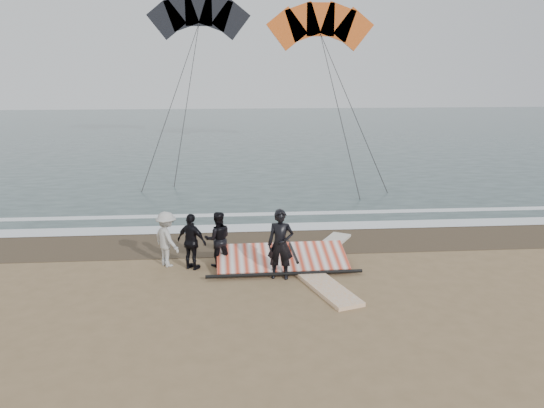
{
  "coord_description": "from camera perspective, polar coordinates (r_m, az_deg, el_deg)",
  "views": [
    {
      "loc": [
        -1.23,
        -11.42,
        5.34
      ],
      "look_at": [
        -0.07,
        3.0,
        1.6
      ],
      "focal_mm": 35.0,
      "sensor_mm": 36.0,
      "label": 1
    }
  ],
  "objects": [
    {
      "name": "ground",
      "position": [
        12.66,
        1.42,
        -10.45
      ],
      "size": [
        120.0,
        120.0,
        0.0
      ],
      "primitive_type": "plane",
      "color": "#8C704C",
      "rests_on": "ground"
    },
    {
      "name": "sea",
      "position": [
        44.75,
        -3.02,
        7.63
      ],
      "size": [
        120.0,
        54.0,
        0.02
      ],
      "primitive_type": "cube",
      "color": "#233838",
      "rests_on": "ground"
    },
    {
      "name": "wet_sand",
      "position": [
        16.83,
        -0.18,
        -3.98
      ],
      "size": [
        120.0,
        2.8,
        0.01
      ],
      "primitive_type": "cube",
      "color": "#4C3D2B",
      "rests_on": "ground"
    },
    {
      "name": "foam_near",
      "position": [
        18.15,
        -0.52,
        -2.52
      ],
      "size": [
        120.0,
        0.9,
        0.01
      ],
      "primitive_type": "cube",
      "color": "white",
      "rests_on": "sea"
    },
    {
      "name": "foam_far",
      "position": [
        19.78,
        -0.87,
        -1.08
      ],
      "size": [
        120.0,
        0.45,
        0.01
      ],
      "primitive_type": "cube",
      "color": "white",
      "rests_on": "sea"
    },
    {
      "name": "man_main",
      "position": [
        13.67,
        0.92,
        -4.36
      ],
      "size": [
        0.75,
        0.56,
        1.85
      ],
      "primitive_type": "imported",
      "rotation": [
        0.0,
        0.0,
        -0.19
      ],
      "color": "black",
      "rests_on": "ground"
    },
    {
      "name": "board_white",
      "position": [
        13.39,
        5.84,
        -8.84
      ],
      "size": [
        1.45,
        2.62,
        0.1
      ],
      "primitive_type": "cube",
      "rotation": [
        0.0,
        0.0,
        0.31
      ],
      "color": "white",
      "rests_on": "ground"
    },
    {
      "name": "board_cream",
      "position": [
        16.47,
        6.27,
        -4.33
      ],
      "size": [
        1.68,
        2.23,
        0.09
      ],
      "primitive_type": "cube",
      "rotation": [
        0.0,
        0.0,
        -0.54
      ],
      "color": "beige",
      "rests_on": "ground"
    },
    {
      "name": "trio_cluster",
      "position": [
        14.67,
        -8.84,
        -3.82
      ],
      "size": [
        2.34,
        1.27,
        1.56
      ],
      "color": "black",
      "rests_on": "ground"
    },
    {
      "name": "sail_rig",
      "position": [
        14.77,
        0.77,
        -5.89
      ],
      "size": [
        4.13,
        1.81,
        0.49
      ],
      "color": "black",
      "rests_on": "ground"
    },
    {
      "name": "kite_red",
      "position": [
        34.79,
        5.24,
        18.22
      ],
      "size": [
        7.54,
        6.82,
        15.3
      ],
      "color": "orange",
      "rests_on": "ground"
    },
    {
      "name": "kite_dark",
      "position": [
        37.23,
        -7.89,
        19.06
      ],
      "size": [
        7.63,
        7.2,
        16.45
      ],
      "color": "black",
      "rests_on": "ground"
    }
  ]
}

